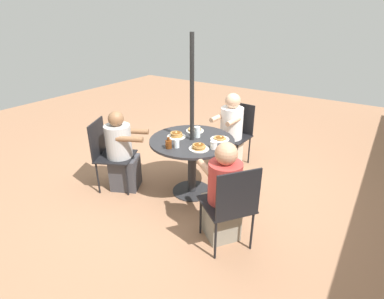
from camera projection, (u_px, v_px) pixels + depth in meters
ground_plane at (192, 191)px, 4.06m from camera, size 12.00×12.00×0.00m
patio_table at (192, 150)px, 3.80m from camera, size 1.07×1.07×0.76m
umbrella_pole at (192, 121)px, 3.64m from camera, size 0.05×0.05×2.02m
patio_chair_north at (236, 131)px, 4.64m from camera, size 0.50×0.50×0.95m
diner_north at (230, 134)px, 4.51m from camera, size 0.52×0.36×1.16m
patio_chair_east at (108, 151)px, 3.96m from camera, size 0.62×0.62×0.95m
diner_east at (122, 154)px, 3.96m from camera, size 0.52×0.59×1.09m
patio_chair_south at (231, 203)px, 2.87m from camera, size 0.65×0.65×0.95m
diner_south at (223, 196)px, 3.04m from camera, size 0.54×0.56×1.11m
pancake_plate_a at (176, 135)px, 3.80m from camera, size 0.24×0.24×0.07m
pancake_plate_b at (199, 147)px, 3.46m from camera, size 0.24×0.24×0.07m
pancake_plate_c at (220, 139)px, 3.73m from camera, size 0.24×0.24×0.04m
pancake_plate_d at (195, 130)px, 4.00m from camera, size 0.24×0.24×0.05m
syrup_bottle at (169, 144)px, 3.48m from camera, size 0.10×0.08×0.14m
coffee_cup at (214, 145)px, 3.47m from camera, size 0.08×0.08×0.09m
drinking_glass_a at (177, 143)px, 3.50m from camera, size 0.07×0.07×0.10m
drinking_glass_b at (197, 132)px, 3.78m from camera, size 0.08×0.08×0.14m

